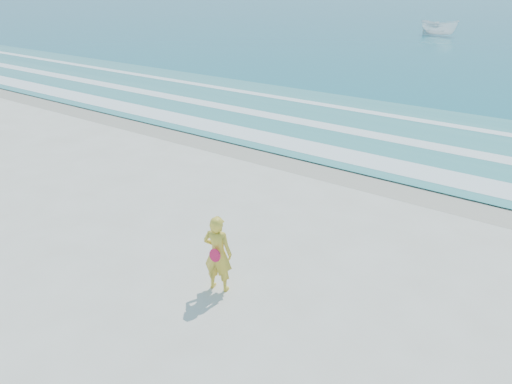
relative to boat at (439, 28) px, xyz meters
The scene contains 8 objects.
ground 51.78m from the boat, 78.48° to the right, with size 400.00×400.00×0.00m, color silver.
wet_sand 43.00m from the boat, 76.08° to the right, with size 400.00×2.40×0.00m, color #B2A893.
shallow 38.16m from the boat, 74.27° to the right, with size 400.00×10.00×0.01m, color #59B7AD.
foam_near 41.74m from the boat, 75.65° to the right, with size 400.00×1.40×0.01m, color white.
foam_mid 38.93m from the boat, 74.59° to the right, with size 400.00×0.90×0.01m, color white.
foam_far 35.76m from the boat, 73.18° to the right, with size 400.00×0.60×0.01m, color white.
boat is the anchor object (origin of this frame).
woman 50.69m from the boat, 76.95° to the right, with size 0.70×0.55×1.67m.
Camera 1 is at (6.91, -5.21, 6.01)m, focal length 35.00 mm.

